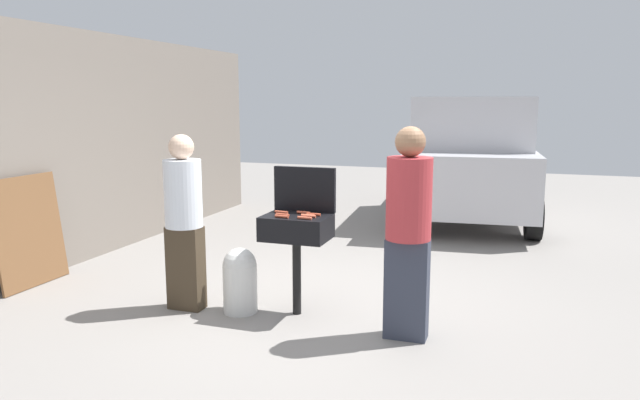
% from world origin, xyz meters
% --- Properties ---
extents(ground_plane, '(24.00, 24.00, 0.00)m').
position_xyz_m(ground_plane, '(0.00, 0.00, 0.00)').
color(ground_plane, gray).
extents(house_wall_side, '(0.24, 8.00, 2.81)m').
position_xyz_m(house_wall_side, '(-3.38, 1.00, 1.40)').
color(house_wall_side, slate).
rests_on(house_wall_side, ground).
extents(bbq_grill, '(0.60, 0.44, 0.93)m').
position_xyz_m(bbq_grill, '(-0.12, -0.20, 0.79)').
color(bbq_grill, black).
rests_on(bbq_grill, ground).
extents(grill_lid_open, '(0.60, 0.05, 0.42)m').
position_xyz_m(grill_lid_open, '(-0.12, 0.02, 1.14)').
color(grill_lid_open, black).
rests_on(grill_lid_open, bbq_grill).
extents(hot_dog_0, '(0.13, 0.04, 0.03)m').
position_xyz_m(hot_dog_0, '(-0.21, -0.34, 0.95)').
color(hot_dog_0, '#B74C33').
rests_on(hot_dog_0, bbq_grill).
extents(hot_dog_1, '(0.13, 0.03, 0.03)m').
position_xyz_m(hot_dog_1, '(0.02, -0.25, 0.95)').
color(hot_dog_1, '#C6593D').
rests_on(hot_dog_1, bbq_grill).
extents(hot_dog_2, '(0.13, 0.04, 0.03)m').
position_xyz_m(hot_dog_2, '(-0.09, -0.10, 0.95)').
color(hot_dog_2, '#B74C33').
rests_on(hot_dog_2, bbq_grill).
extents(hot_dog_3, '(0.13, 0.03, 0.03)m').
position_xyz_m(hot_dog_3, '(0.03, -0.16, 0.95)').
color(hot_dog_3, '#AD4228').
rests_on(hot_dog_3, bbq_grill).
extents(hot_dog_4, '(0.13, 0.03, 0.03)m').
position_xyz_m(hot_dog_4, '(0.01, -0.34, 0.95)').
color(hot_dog_4, '#C6593D').
rests_on(hot_dog_4, bbq_grill).
extents(hot_dog_5, '(0.13, 0.03, 0.03)m').
position_xyz_m(hot_dog_5, '(-0.00, -0.22, 0.95)').
color(hot_dog_5, '#C6593D').
rests_on(hot_dog_5, bbq_grill).
extents(hot_dog_6, '(0.13, 0.04, 0.03)m').
position_xyz_m(hot_dog_6, '(-0.23, -0.27, 0.95)').
color(hot_dog_6, '#B74C33').
rests_on(hot_dog_6, bbq_grill).
extents(hot_dog_7, '(0.13, 0.04, 0.03)m').
position_xyz_m(hot_dog_7, '(-0.29, -0.15, 0.95)').
color(hot_dog_7, '#B74C33').
rests_on(hot_dog_7, bbq_grill).
extents(propane_tank, '(0.32, 0.32, 0.62)m').
position_xyz_m(propane_tank, '(-0.64, -0.33, 0.32)').
color(propane_tank, silver).
rests_on(propane_tank, ground).
extents(person_left, '(0.35, 0.35, 1.66)m').
position_xyz_m(person_left, '(-1.17, -0.40, 0.90)').
color(person_left, '#3F3323').
rests_on(person_left, ground).
extents(person_right, '(0.37, 0.37, 1.77)m').
position_xyz_m(person_right, '(0.94, -0.43, 0.96)').
color(person_right, '#333847').
rests_on(person_right, ground).
extents(parked_minivan, '(2.33, 4.54, 2.02)m').
position_xyz_m(parked_minivan, '(0.98, 5.08, 1.03)').
color(parked_minivan, '#B7B7BC').
rests_on(parked_minivan, ground).
extents(leaning_board, '(0.16, 0.90, 1.18)m').
position_xyz_m(leaning_board, '(-3.13, -0.30, 0.59)').
color(leaning_board, brown).
rests_on(leaning_board, ground).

